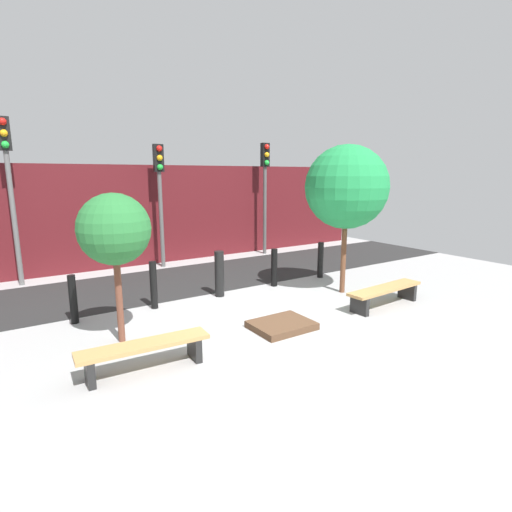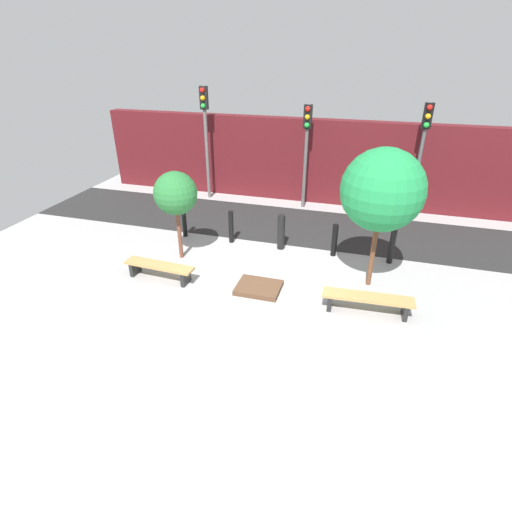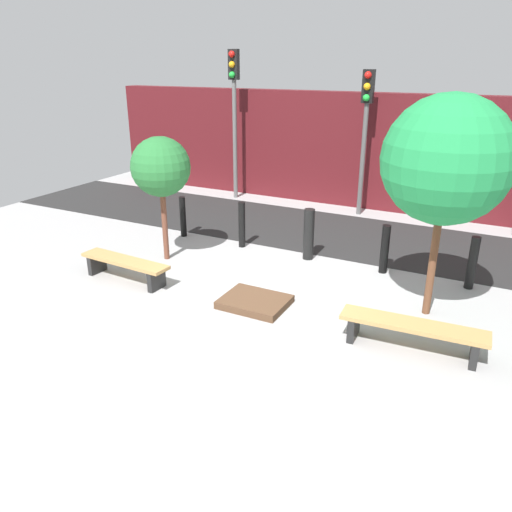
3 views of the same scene
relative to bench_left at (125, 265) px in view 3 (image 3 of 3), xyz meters
The scene contains 15 objects.
ground_plane 2.61m from the bench_left, ahead, with size 18.00×18.00×0.00m, color #9A9A9A.
road_strip 5.06m from the bench_left, 59.30° to the left, with size 18.00×3.05×0.01m, color #242424.
building_facade 7.54m from the bench_left, 69.71° to the left, with size 16.20×0.50×3.03m, color #511419.
bench_left is the anchor object (origin of this frame).
bench_right 5.16m from the bench_left, ahead, with size 2.02×0.52×0.42m.
planter_bed 2.60m from the bench_left, ahead, with size 1.07×0.86×0.12m, color #503724.
tree_behind_left_bench 2.01m from the bench_left, 90.00° to the left, with size 1.16×1.16×2.48m.
tree_behind_right_bench 5.73m from the bench_left, 13.50° to the left, with size 1.89×1.89×3.42m.
bollard_far_left 2.62m from the bench_left, 101.24° to the left, with size 0.14×0.14×0.93m, color black.
bollard_left 2.78m from the bench_left, 68.06° to the left, with size 0.15×0.15×1.00m, color black.
bollard_center 3.65m from the bench_left, 44.87° to the left, with size 0.21×0.21×1.05m, color black.
bollard_right 4.86m from the bench_left, 31.91° to the left, with size 0.16×0.16×0.95m, color black.
bollard_far_right 6.23m from the bench_left, 24.37° to the left, with size 0.16×0.16×0.97m, color black.
traffic_light_west 6.74m from the bench_left, 100.71° to the left, with size 0.28×0.27×4.09m.
traffic_light_mid_west 7.02m from the bench_left, 67.26° to the left, with size 0.28×0.27×3.60m.
Camera 3 is at (3.43, -6.60, 3.81)m, focal length 35.00 mm.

